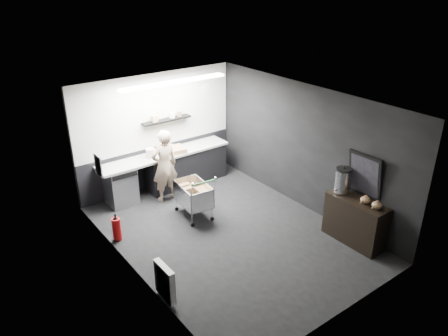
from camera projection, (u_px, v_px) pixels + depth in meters
floor at (229, 234)px, 8.63m from camera, size 5.50×5.50×0.00m
ceiling at (229, 101)px, 7.50m from camera, size 5.50×5.50×0.00m
wall_back at (157, 131)px, 10.07m from camera, size 5.50×0.00×5.50m
wall_front at (349, 240)px, 6.07m from camera, size 5.50×0.00×5.50m
wall_left at (130, 204)px, 6.98m from camera, size 0.00×5.50×5.50m
wall_right at (305, 148)px, 9.16m from camera, size 0.00×5.50×5.50m
kitchen_wall_panel at (156, 111)px, 9.84m from camera, size 3.95×0.02×1.70m
dado_panel at (160, 165)px, 10.41m from camera, size 3.95×0.02×1.00m
floating_shelf at (167, 120)px, 9.97m from camera, size 1.20×0.22×0.04m
wall_clock at (207, 88)px, 10.47m from camera, size 0.20×0.03×0.20m
poster at (98, 165)px, 7.85m from camera, size 0.02×0.30×0.40m
poster_red_band at (98, 162)px, 7.83m from camera, size 0.02×0.22×0.10m
radiator at (165, 282)px, 6.78m from camera, size 0.10×0.50×0.60m
ceiling_strip at (174, 82)px, 8.86m from camera, size 2.40×0.20×0.04m
prep_counter at (171, 170)px, 10.28m from camera, size 3.20×0.61×0.90m
person at (165, 166)px, 9.57m from camera, size 0.63×0.43×1.66m
shopping_cart at (193, 196)px, 9.07m from camera, size 0.63×0.96×1.00m
sideboard at (355, 215)px, 8.20m from camera, size 0.50×1.18×1.77m
fire_extinguisher at (117, 228)px, 8.32m from camera, size 0.17×0.17×0.55m
cardboard_box at (172, 150)px, 10.05m from camera, size 0.60×0.49×0.11m
pink_tub at (151, 153)px, 9.77m from camera, size 0.21×0.21×0.21m
white_container at (171, 150)px, 10.02m from camera, size 0.19×0.18×0.14m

